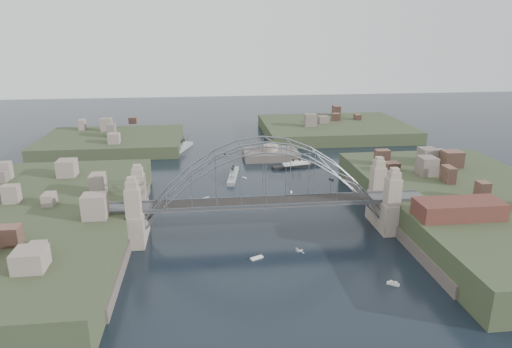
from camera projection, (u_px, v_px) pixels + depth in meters
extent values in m
plane|color=black|center=(264.00, 232.00, 117.15)|extent=(500.00, 500.00, 0.00)
cube|color=#4D4D4F|center=(264.00, 203.00, 114.70)|extent=(84.00, 6.00, 0.70)
cube|color=slate|center=(266.00, 205.00, 111.70)|extent=(84.00, 0.25, 0.50)
cube|color=slate|center=(263.00, 197.00, 117.37)|extent=(84.00, 0.25, 0.50)
cube|color=black|center=(264.00, 201.00, 114.54)|extent=(55.20, 5.20, 0.35)
cube|color=gray|center=(134.00, 213.00, 106.27)|extent=(3.40, 3.40, 17.70)
cube|color=gray|center=(139.00, 198.00, 115.73)|extent=(3.40, 3.40, 17.70)
cube|color=gray|center=(392.00, 202.00, 113.16)|extent=(3.40, 3.40, 17.70)
cube|color=gray|center=(377.00, 189.00, 122.62)|extent=(3.40, 3.40, 17.70)
cube|color=gray|center=(138.00, 223.00, 112.48)|extent=(4.08, 13.80, 8.00)
cube|color=gray|center=(382.00, 212.00, 119.37)|extent=(4.08, 13.80, 8.00)
cube|color=#323C23|center=(28.00, 236.00, 110.19)|extent=(50.00, 90.00, 12.00)
cube|color=#4E453F|center=(123.00, 235.00, 112.96)|extent=(6.00, 70.00, 4.00)
cube|color=#323C23|center=(476.00, 215.00, 122.88)|extent=(50.00, 90.00, 12.00)
cube|color=#4E453F|center=(396.00, 222.00, 120.73)|extent=(6.00, 70.00, 4.00)
cube|color=#323C23|center=(113.00, 146.00, 200.84)|extent=(60.00, 45.00, 9.00)
cube|color=#323C23|center=(334.00, 132.00, 226.45)|extent=(70.00, 55.00, 9.50)
cube|color=#4E453F|center=(271.00, 159.00, 184.83)|extent=(22.00, 16.00, 7.00)
cylinder|color=gray|center=(271.00, 148.00, 183.40)|extent=(6.00, 6.00, 2.40)
cube|color=#592D26|center=(459.00, 209.00, 105.66)|extent=(20.00, 8.00, 4.00)
cube|color=#4D4D4F|center=(466.00, 276.00, 94.71)|extent=(4.00, 22.00, 1.40)
cube|color=#9CA3A4|center=(233.00, 177.00, 159.68)|extent=(5.48, 19.13, 1.69)
cube|color=#9CA3A4|center=(233.00, 173.00, 159.30)|extent=(3.52, 10.60, 1.26)
cube|color=#9CA3A4|center=(233.00, 171.00, 159.01)|extent=(2.12, 4.90, 0.84)
cylinder|color=black|center=(233.00, 170.00, 157.52)|extent=(0.91, 0.91, 1.69)
cylinder|color=black|center=(233.00, 167.00, 160.04)|extent=(0.91, 0.91, 1.69)
cylinder|color=slate|center=(231.00, 174.00, 153.43)|extent=(0.17, 0.17, 4.22)
cylinder|color=slate|center=(234.00, 165.00, 164.26)|extent=(0.17, 0.17, 4.22)
cube|color=#9CA3A4|center=(183.00, 148.00, 197.31)|extent=(8.15, 17.81, 1.80)
cube|color=#9CA3A4|center=(183.00, 145.00, 196.90)|extent=(4.95, 9.95, 1.35)
cube|color=#9CA3A4|center=(183.00, 143.00, 196.59)|extent=(2.74, 4.69, 0.90)
cylinder|color=black|center=(182.00, 142.00, 195.18)|extent=(0.89, 0.89, 1.80)
cylinder|color=black|center=(184.00, 141.00, 197.52)|extent=(0.89, 0.89, 1.80)
cylinder|color=slate|center=(179.00, 145.00, 191.40)|extent=(0.18, 0.18, 4.49)
cylinder|color=slate|center=(188.00, 139.00, 201.44)|extent=(0.18, 0.18, 4.49)
cube|color=black|center=(296.00, 166.00, 171.73)|extent=(19.37, 6.43, 1.40)
cube|color=silver|center=(297.00, 164.00, 171.41)|extent=(10.76, 4.05, 1.05)
cube|color=silver|center=(297.00, 162.00, 171.17)|extent=(5.00, 2.38, 0.70)
cylinder|color=black|center=(293.00, 161.00, 170.58)|extent=(0.94, 0.94, 1.40)
cylinder|color=black|center=(300.00, 160.00, 171.38)|extent=(0.94, 0.94, 1.40)
cylinder|color=slate|center=(282.00, 162.00, 169.32)|extent=(0.14, 0.14, 3.50)
cylinder|color=slate|center=(311.00, 159.00, 172.75)|extent=(0.14, 0.14, 3.50)
cube|color=silver|center=(300.00, 251.00, 92.66)|extent=(1.38, 0.82, 0.25)
cube|color=silver|center=(300.00, 251.00, 92.64)|extent=(1.40, 2.64, 0.05)
cube|color=silver|center=(297.00, 251.00, 92.26)|extent=(0.49, 0.85, 0.31)
cube|color=silver|center=(206.00, 198.00, 139.87)|extent=(2.68, 2.40, 0.45)
cube|color=silver|center=(291.00, 192.00, 145.04)|extent=(0.85, 2.04, 0.45)
cube|color=silver|center=(257.00, 258.00, 103.51)|extent=(3.16, 2.23, 0.45)
cube|color=silver|center=(331.00, 179.00, 157.58)|extent=(1.30, 2.05, 0.45)
cube|color=silver|center=(146.00, 177.00, 160.12)|extent=(2.43, 3.18, 0.45)
cylinder|color=slate|center=(146.00, 174.00, 159.79)|extent=(0.08, 0.08, 2.20)
cone|color=silver|center=(146.00, 174.00, 159.79)|extent=(1.49, 1.57, 1.92)
cube|color=silver|center=(244.00, 178.00, 159.20)|extent=(1.57, 1.45, 0.45)
cube|color=silver|center=(393.00, 284.00, 92.86)|extent=(2.59, 2.14, 0.45)
cube|color=silver|center=(393.00, 282.00, 92.73)|extent=(1.67, 1.46, 0.40)
cylinder|color=black|center=(394.00, 281.00, 92.60)|extent=(0.16, 0.16, 0.70)
cube|color=silver|center=(225.00, 153.00, 190.39)|extent=(0.84, 2.11, 0.45)
cube|color=silver|center=(225.00, 153.00, 190.27)|extent=(0.67, 1.28, 0.40)
cylinder|color=black|center=(225.00, 151.00, 190.13)|extent=(0.16, 0.16, 0.70)
cube|color=silver|center=(366.00, 198.00, 140.14)|extent=(1.20, 2.50, 0.45)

